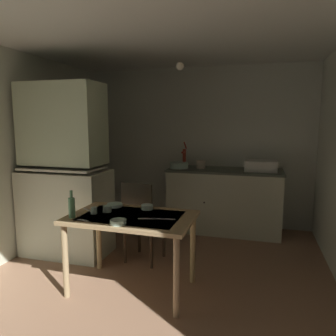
{
  "coord_description": "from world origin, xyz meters",
  "views": [
    {
      "loc": [
        0.97,
        -3.15,
        1.64
      ],
      "look_at": [
        0.04,
        0.18,
        1.13
      ],
      "focal_mm": 34.35,
      "sensor_mm": 36.0,
      "label": 1
    }
  ],
  "objects_px": {
    "hand_pump": "(184,156)",
    "sink_basin": "(261,165)",
    "dining_table": "(131,225)",
    "mug_dark": "(94,210)",
    "chair_far_side": "(142,221)",
    "serving_bowl_wide": "(115,205)",
    "glass_bottle": "(72,207)",
    "hutch_cabinet": "(65,176)",
    "mixing_bowl_counter": "(179,165)"
  },
  "relations": [
    {
      "from": "hand_pump",
      "to": "sink_basin",
      "type": "bearing_deg",
      "value": -2.31
    },
    {
      "from": "sink_basin",
      "to": "hand_pump",
      "type": "xyz_separation_m",
      "value": [
        -1.12,
        0.05,
        0.09
      ]
    },
    {
      "from": "dining_table",
      "to": "mug_dark",
      "type": "height_order",
      "value": "mug_dark"
    },
    {
      "from": "chair_far_side",
      "to": "serving_bowl_wide",
      "type": "height_order",
      "value": "chair_far_side"
    },
    {
      "from": "hand_pump",
      "to": "glass_bottle",
      "type": "xyz_separation_m",
      "value": [
        -0.57,
        -2.19,
        -0.25
      ]
    },
    {
      "from": "serving_bowl_wide",
      "to": "mug_dark",
      "type": "relative_size",
      "value": 2.47
    },
    {
      "from": "sink_basin",
      "to": "dining_table",
      "type": "distance_m",
      "value": 2.3
    },
    {
      "from": "serving_bowl_wide",
      "to": "dining_table",
      "type": "bearing_deg",
      "value": -41.22
    },
    {
      "from": "hand_pump",
      "to": "glass_bottle",
      "type": "distance_m",
      "value": 2.28
    },
    {
      "from": "sink_basin",
      "to": "mug_dark",
      "type": "bearing_deg",
      "value": -128.17
    },
    {
      "from": "sink_basin",
      "to": "glass_bottle",
      "type": "bearing_deg",
      "value": -128.17
    },
    {
      "from": "hutch_cabinet",
      "to": "serving_bowl_wide",
      "type": "distance_m",
      "value": 0.91
    },
    {
      "from": "dining_table",
      "to": "serving_bowl_wide",
      "type": "relative_size",
      "value": 7.44
    },
    {
      "from": "chair_far_side",
      "to": "glass_bottle",
      "type": "bearing_deg",
      "value": -115.44
    },
    {
      "from": "hutch_cabinet",
      "to": "glass_bottle",
      "type": "height_order",
      "value": "hutch_cabinet"
    },
    {
      "from": "hand_pump",
      "to": "dining_table",
      "type": "relative_size",
      "value": 0.32
    },
    {
      "from": "mixing_bowl_counter",
      "to": "glass_bottle",
      "type": "distance_m",
      "value": 2.16
    },
    {
      "from": "mixing_bowl_counter",
      "to": "mug_dark",
      "type": "xyz_separation_m",
      "value": [
        -0.38,
        -1.93,
        -0.2
      ]
    },
    {
      "from": "hand_pump",
      "to": "chair_far_side",
      "type": "bearing_deg",
      "value": -97.57
    },
    {
      "from": "hand_pump",
      "to": "mixing_bowl_counter",
      "type": "distance_m",
      "value": 0.17
    },
    {
      "from": "chair_far_side",
      "to": "serving_bowl_wide",
      "type": "relative_size",
      "value": 5.92
    },
    {
      "from": "mixing_bowl_counter",
      "to": "glass_bottle",
      "type": "bearing_deg",
      "value": -103.73
    },
    {
      "from": "chair_far_side",
      "to": "mug_dark",
      "type": "relative_size",
      "value": 14.6
    },
    {
      "from": "mixing_bowl_counter",
      "to": "dining_table",
      "type": "height_order",
      "value": "mixing_bowl_counter"
    },
    {
      "from": "hutch_cabinet",
      "to": "sink_basin",
      "type": "distance_m",
      "value": 2.65
    },
    {
      "from": "mixing_bowl_counter",
      "to": "glass_bottle",
      "type": "xyz_separation_m",
      "value": [
        -0.51,
        -2.1,
        -0.13
      ]
    },
    {
      "from": "hand_pump",
      "to": "glass_bottle",
      "type": "height_order",
      "value": "hand_pump"
    },
    {
      "from": "hutch_cabinet",
      "to": "mug_dark",
      "type": "height_order",
      "value": "hutch_cabinet"
    },
    {
      "from": "mug_dark",
      "to": "mixing_bowl_counter",
      "type": "bearing_deg",
      "value": 78.88
    },
    {
      "from": "sink_basin",
      "to": "mixing_bowl_counter",
      "type": "height_order",
      "value": "sink_basin"
    },
    {
      "from": "serving_bowl_wide",
      "to": "mug_dark",
      "type": "height_order",
      "value": "mug_dark"
    },
    {
      "from": "hand_pump",
      "to": "mixing_bowl_counter",
      "type": "relative_size",
      "value": 1.44
    },
    {
      "from": "sink_basin",
      "to": "mixing_bowl_counter",
      "type": "xyz_separation_m",
      "value": [
        -1.17,
        -0.05,
        -0.03
      ]
    },
    {
      "from": "hutch_cabinet",
      "to": "serving_bowl_wide",
      "type": "bearing_deg",
      "value": -23.45
    },
    {
      "from": "mixing_bowl_counter",
      "to": "dining_table",
      "type": "xyz_separation_m",
      "value": [
        -0.01,
        -1.89,
        -0.33
      ]
    },
    {
      "from": "hand_pump",
      "to": "serving_bowl_wide",
      "type": "xyz_separation_m",
      "value": [
        -0.36,
        -1.73,
        -0.34
      ]
    },
    {
      "from": "hand_pump",
      "to": "dining_table",
      "type": "height_order",
      "value": "hand_pump"
    },
    {
      "from": "hutch_cabinet",
      "to": "mixing_bowl_counter",
      "type": "relative_size",
      "value": 7.64
    },
    {
      "from": "glass_bottle",
      "to": "dining_table",
      "type": "bearing_deg",
      "value": 22.68
    },
    {
      "from": "sink_basin",
      "to": "dining_table",
      "type": "xyz_separation_m",
      "value": [
        -1.18,
        -1.94,
        -0.36
      ]
    },
    {
      "from": "mixing_bowl_counter",
      "to": "chair_far_side",
      "type": "height_order",
      "value": "mixing_bowl_counter"
    },
    {
      "from": "hutch_cabinet",
      "to": "hand_pump",
      "type": "bearing_deg",
      "value": 49.58
    },
    {
      "from": "glass_bottle",
      "to": "sink_basin",
      "type": "bearing_deg",
      "value": 51.83
    },
    {
      "from": "chair_far_side",
      "to": "serving_bowl_wide",
      "type": "bearing_deg",
      "value": -116.68
    },
    {
      "from": "sink_basin",
      "to": "mug_dark",
      "type": "xyz_separation_m",
      "value": [
        -1.55,
        -1.98,
        -0.23
      ]
    },
    {
      "from": "dining_table",
      "to": "chair_far_side",
      "type": "height_order",
      "value": "chair_far_side"
    },
    {
      "from": "sink_basin",
      "to": "glass_bottle",
      "type": "distance_m",
      "value": 2.73
    },
    {
      "from": "chair_far_side",
      "to": "sink_basin",
      "type": "bearing_deg",
      "value": 45.77
    },
    {
      "from": "hand_pump",
      "to": "dining_table",
      "type": "bearing_deg",
      "value": -91.87
    },
    {
      "from": "dining_table",
      "to": "serving_bowl_wide",
      "type": "xyz_separation_m",
      "value": [
        -0.29,
        0.26,
        0.11
      ]
    }
  ]
}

